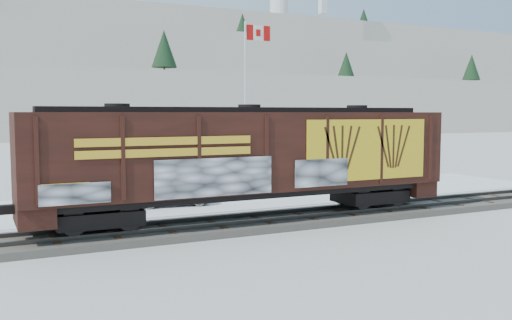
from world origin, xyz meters
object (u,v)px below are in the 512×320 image
hopper_railcar (250,156)px  car_silver (169,192)px  car_dark (349,176)px  flagpole (247,124)px  car_white (184,184)px

hopper_railcar → car_silver: (-1.40, 6.24, -2.16)m
hopper_railcar → car_dark: bearing=37.6°
hopper_railcar → flagpole: 15.13m
flagpole → car_white: size_ratio=2.06×
flagpole → car_dark: bearing=-49.4°
flagpole → car_white: (-6.52, -5.99, -2.98)m
car_white → flagpole: bearing=-31.4°
hopper_railcar → car_silver: size_ratio=4.30×
hopper_railcar → car_silver: 6.75m
flagpole → car_silver: size_ratio=2.59×
flagpole → car_dark: size_ratio=2.33×
hopper_railcar → car_white: hopper_railcar is taller
hopper_railcar → car_dark: size_ratio=3.86×
flagpole → car_white: bearing=-137.4°
hopper_railcar → car_white: 7.96m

